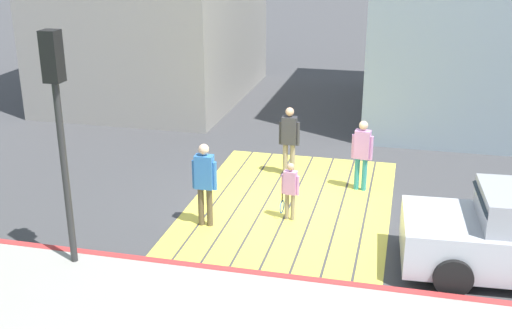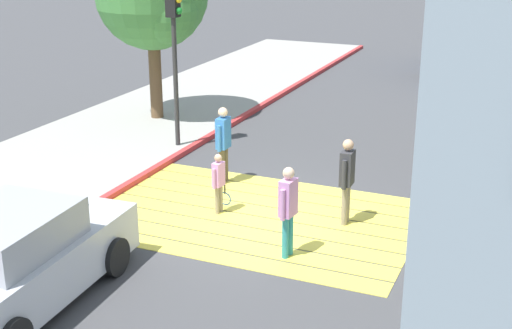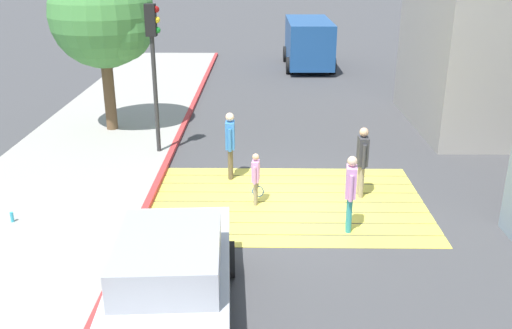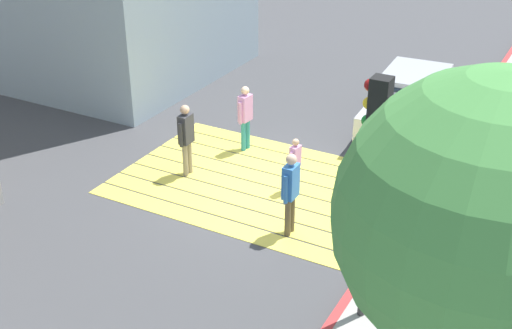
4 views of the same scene
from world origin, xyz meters
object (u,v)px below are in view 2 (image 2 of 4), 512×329
object	(u,v)px
van_down_street	(462,38)
pedestrian_adult_side	(347,175)
pedestrian_adult_trailing	(223,140)
car_parked_near_curb	(16,262)
pedestrian_adult_lead	(288,205)
pedestrian_child_with_racket	(219,180)
traffic_light_corner	(175,32)

from	to	relation	value
van_down_street	pedestrian_adult_side	xyz separation A→B (m)	(0.08, -16.10, -0.27)
pedestrian_adult_trailing	van_down_street	bearing A→B (deg)	78.31
car_parked_near_curb	pedestrian_adult_side	xyz separation A→B (m)	(3.75, 4.98, 0.27)
van_down_street	pedestrian_adult_lead	xyz separation A→B (m)	(-0.45, -17.89, -0.30)
van_down_street	pedestrian_adult_trailing	xyz separation A→B (m)	(-3.10, -14.98, -0.25)
pedestrian_child_with_racket	pedestrian_adult_lead	bearing A→B (deg)	-33.30
pedestrian_adult_lead	pedestrian_adult_side	bearing A→B (deg)	73.47
van_down_street	pedestrian_adult_trailing	bearing A→B (deg)	-101.69
van_down_street	pedestrian_child_with_racket	bearing A→B (deg)	-98.32
car_parked_near_curb	traffic_light_corner	size ratio (longest dim) A/B	1.04
traffic_light_corner	pedestrian_adult_side	world-z (taller)	traffic_light_corner
van_down_street	pedestrian_child_with_racket	world-z (taller)	van_down_street
van_down_street	pedestrian_adult_lead	distance (m)	17.89
pedestrian_child_with_racket	van_down_street	bearing A→B (deg)	81.68
van_down_street	traffic_light_corner	xyz separation A→B (m)	(-5.25, -13.20, 1.76)
pedestrian_adult_side	pedestrian_adult_trailing	bearing A→B (deg)	160.61
pedestrian_adult_trailing	pedestrian_adult_side	xyz separation A→B (m)	(3.18, -1.12, -0.02)
pedestrian_adult_lead	car_parked_near_curb	bearing A→B (deg)	-135.29
pedestrian_adult_lead	traffic_light_corner	bearing A→B (deg)	135.70
car_parked_near_curb	traffic_light_corner	bearing A→B (deg)	101.35
pedestrian_adult_lead	pedestrian_child_with_racket	xyz separation A→B (m)	(-1.97, 1.30, -0.27)
van_down_street	traffic_light_corner	size ratio (longest dim) A/B	1.23
car_parked_near_curb	traffic_light_corner	distance (m)	8.36
traffic_light_corner	pedestrian_adult_side	bearing A→B (deg)	-28.50
pedestrian_adult_side	pedestrian_child_with_racket	bearing A→B (deg)	-168.83
pedestrian_child_with_racket	pedestrian_adult_side	bearing A→B (deg)	11.17
traffic_light_corner	pedestrian_adult_trailing	world-z (taller)	traffic_light_corner
car_parked_near_curb	pedestrian_adult_lead	xyz separation A→B (m)	(3.22, 3.19, 0.24)
pedestrian_adult_trailing	traffic_light_corner	bearing A→B (deg)	140.50
pedestrian_adult_side	pedestrian_child_with_racket	distance (m)	2.57
car_parked_near_curb	pedestrian_adult_lead	size ratio (longest dim) A/B	2.62
pedestrian_adult_side	car_parked_near_curb	bearing A→B (deg)	-127.01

